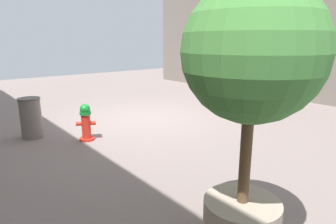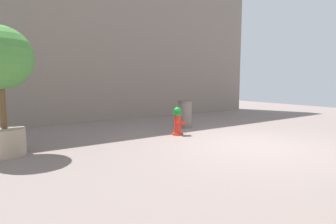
{
  "view_description": "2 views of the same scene",
  "coord_description": "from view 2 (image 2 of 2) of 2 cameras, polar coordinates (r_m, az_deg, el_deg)",
  "views": [
    {
      "loc": [
        4.37,
        6.42,
        2.1
      ],
      "look_at": [
        0.67,
        1.92,
        0.66
      ],
      "focal_mm": 30.72,
      "sensor_mm": 36.0,
      "label": 1
    },
    {
      "loc": [
        -4.13,
        5.18,
        1.53
      ],
      "look_at": [
        1.18,
        1.57,
        0.79
      ],
      "focal_mm": 28.46,
      "sensor_mm": 36.0,
      "label": 2
    }
  ],
  "objects": [
    {
      "name": "trash_bin",
      "position": [
        8.88,
        3.7,
        -0.44
      ],
      "size": [
        0.47,
        0.47,
        0.9
      ],
      "color": "slate",
      "rests_on": "ground_plane"
    },
    {
      "name": "planter_tree",
      "position": [
        6.33,
        -32.26,
        7.65
      ],
      "size": [
        1.26,
        1.26,
        2.64
      ],
      "color": "tan",
      "rests_on": "ground_plane"
    },
    {
      "name": "ground_plane",
      "position": [
        6.8,
        16.84,
        -6.74
      ],
      "size": [
        23.4,
        23.4,
        0.0
      ],
      "primitive_type": "plane",
      "color": "gray"
    },
    {
      "name": "building_facade_right",
      "position": [
        10.85,
        -21.37,
        20.12
      ],
      "size": [
        0.7,
        18.0,
        8.31
      ],
      "primitive_type": "cube",
      "color": "gray",
      "rests_on": "ground_plane"
    },
    {
      "name": "fire_hydrant",
      "position": [
        7.64,
        2.1,
        -1.95
      ],
      "size": [
        0.41,
        0.39,
        0.81
      ],
      "color": "red",
      "rests_on": "ground_plane"
    }
  ]
}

